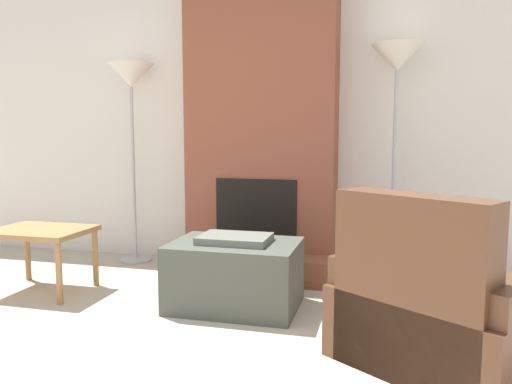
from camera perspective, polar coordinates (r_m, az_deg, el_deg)
name	(u,v)px	position (r m, az deg, el deg)	size (l,w,h in m)	color
wall_back	(268,124)	(4.60, 1.39, 7.83)	(7.45, 0.06, 2.60)	silver
fireplace	(261,131)	(4.35, 0.62, 6.98)	(1.29, 0.71, 2.60)	brown
ottoman	(235,274)	(3.52, -2.41, -9.30)	(0.87, 0.62, 0.51)	#474C42
armchair	(434,314)	(2.80, 19.64, -13.00)	(1.23, 1.19, 0.92)	brown
side_table	(41,237)	(4.15, -23.38, -4.75)	(0.71, 0.54, 0.49)	#9E7042
floor_lamp_left	(131,87)	(4.82, -14.09, 11.60)	(0.42, 0.42, 1.84)	#ADADB2
floor_lamp_right	(397,71)	(4.26, 15.81, 13.16)	(0.42, 0.42, 1.92)	#ADADB2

